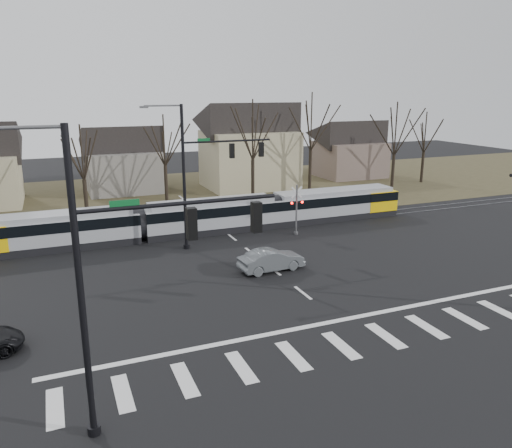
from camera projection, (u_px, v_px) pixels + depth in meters
name	position (u px, v px, depth m)	size (l,w,h in m)	color
ground	(320.00, 307.00, 26.41)	(140.00, 140.00, 0.00)	black
grass_verge	(177.00, 194.00, 54.99)	(140.00, 28.00, 0.01)	#38331E
crosswalk	(364.00, 340.00, 22.83)	(27.00, 2.60, 0.01)	silver
stop_line	(338.00, 321.00, 24.80)	(28.00, 0.35, 0.01)	silver
lane_dashes	(223.00, 231.00, 40.70)	(0.18, 30.00, 0.01)	silver
rail_pair	(224.00, 231.00, 40.52)	(90.00, 1.52, 0.06)	#59595E
tram	(210.00, 215.00, 39.92)	(34.83, 2.59, 2.64)	gray
sedan	(271.00, 260.00, 31.55)	(4.34, 1.81, 1.40)	#595E61
signal_pole_near_left	(132.00, 266.00, 15.75)	(9.28, 0.44, 10.20)	black
signal_pole_far	(206.00, 169.00, 35.21)	(9.28, 0.44, 10.20)	black
rail_crossing_signal	(296.00, 211.00, 39.18)	(1.08, 0.36, 4.00)	#59595B
tree_row	(209.00, 154.00, 49.07)	(59.20, 7.20, 10.00)	black
house_b	(123.00, 156.00, 55.70)	(8.64, 7.56, 7.65)	slate
house_c	(249.00, 142.00, 57.83)	(10.80, 8.64, 10.10)	tan
house_d	(350.00, 146.00, 65.45)	(8.64, 7.56, 7.65)	brown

